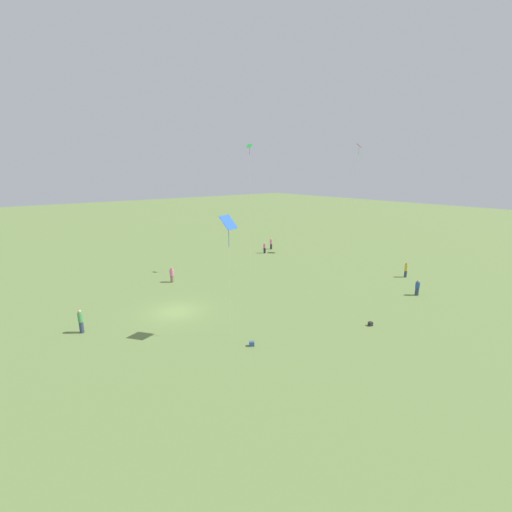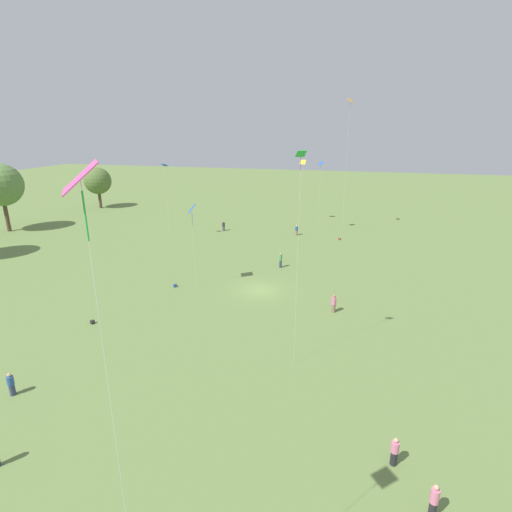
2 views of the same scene
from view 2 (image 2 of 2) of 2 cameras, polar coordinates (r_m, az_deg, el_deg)
name	(u,v)px [view 2 (image 2 of 2)]	position (r m, az deg, el deg)	size (l,w,h in m)	color
ground_plane	(260,290)	(42.08, 0.54, -4.88)	(240.00, 240.00, 0.00)	olive
tree_3	(1,185)	(75.75, -32.68, 8.54)	(6.72, 6.72, 10.91)	brown
tree_4	(98,181)	(89.65, -21.68, 9.93)	(5.43, 5.43, 8.36)	brown
person_0	(11,384)	(30.89, -31.59, -15.35)	(0.57, 0.57, 1.60)	#333D5B
person_2	(281,260)	(48.40, 3.53, -0.61)	(0.52, 0.52, 1.86)	#333D5B
person_3	(334,304)	(37.68, 11.04, -6.71)	(0.61, 0.61, 1.71)	#847056
person_4	(297,230)	(63.13, 5.81, 3.66)	(0.65, 0.65, 1.61)	#847056
person_5	(434,501)	(21.84, 24.08, -29.32)	(0.45, 0.45, 1.76)	#232328
person_6	(395,452)	(23.47, 19.19, -24.89)	(0.56, 0.56, 1.63)	#232328
person_7	(224,226)	(65.71, -4.67, 4.27)	(0.66, 0.66, 1.61)	#4C4C51
kite_0	(192,211)	(40.55, -9.15, 6.43)	(1.39, 1.15, 9.05)	blue
kite_1	(321,167)	(63.53, 9.22, 12.49)	(1.04, 1.00, 11.22)	blue
kite_2	(165,169)	(59.65, -12.91, 12.08)	(0.87, 0.94, 11.34)	blue
kite_3	(86,218)	(8.57, -23.16, 4.99)	(1.13, 1.10, 15.82)	#E54C99
kite_4	(300,176)	(25.41, 6.33, 11.24)	(0.70, 0.76, 15.02)	green
kite_5	(303,164)	(70.12, 6.68, 12.87)	(0.62, 0.92, 10.91)	yellow
kite_6	(350,108)	(64.10, 13.30, 19.94)	(1.25, 1.15, 20.29)	orange
picnic_bag_0	(339,239)	(61.73, 11.84, 2.41)	(0.45, 0.47, 0.26)	#933833
picnic_bag_1	(92,322)	(38.02, -22.34, -8.72)	(0.36, 0.35, 0.32)	#262628
picnic_bag_2	(175,286)	(43.65, -11.50, -4.16)	(0.44, 0.41, 0.34)	#33518C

